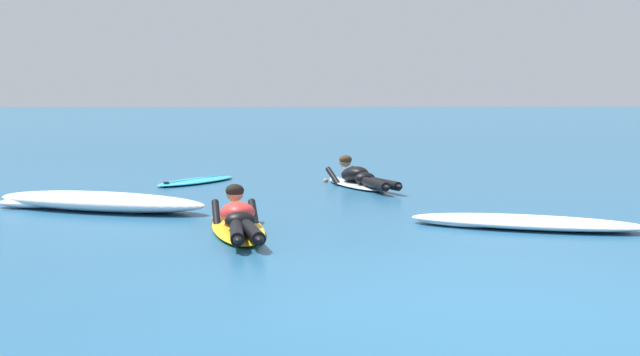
# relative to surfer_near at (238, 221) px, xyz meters

# --- Properties ---
(ground_plane) EXTENTS (120.00, 120.00, 0.00)m
(ground_plane) POSITION_rel_surfer_near_xyz_m (2.16, 6.71, -0.13)
(ground_plane) COLOR #235B84
(surfer_near) EXTENTS (0.91, 2.69, 0.54)m
(surfer_near) POSITION_rel_surfer_near_xyz_m (0.00, 0.00, 0.00)
(surfer_near) COLOR yellow
(surfer_near) RESTS_ON ground
(surfer_far) EXTENTS (1.21, 2.44, 0.53)m
(surfer_far) POSITION_rel_surfer_near_xyz_m (1.67, 4.39, 0.01)
(surfer_far) COLOR silver
(surfer_far) RESTS_ON ground
(drifting_surfboard) EXTENTS (1.51, 1.86, 0.16)m
(drifting_surfboard) POSITION_rel_surfer_near_xyz_m (-1.09, 5.10, -0.10)
(drifting_surfboard) COLOR #2DB2D1
(drifting_surfboard) RESTS_ON ground
(whitewater_front) EXTENTS (2.78, 1.58, 0.15)m
(whitewater_front) POSITION_rel_surfer_near_xyz_m (3.32, 0.19, -0.06)
(whitewater_front) COLOR white
(whitewater_front) RESTS_ON ground
(whitewater_mid_left) EXTENTS (3.18, 1.84, 0.25)m
(whitewater_mid_left) POSITION_rel_surfer_near_xyz_m (-1.95, 1.79, -0.02)
(whitewater_mid_left) COLOR white
(whitewater_mid_left) RESTS_ON ground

